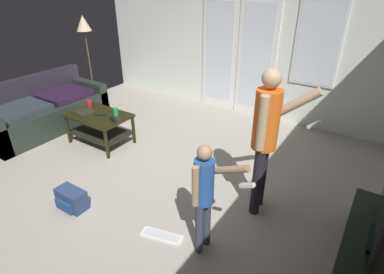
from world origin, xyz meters
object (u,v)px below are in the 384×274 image
at_px(loose_keyboard, 162,236).
at_px(laptop_closed, 84,112).
at_px(floor_lamp, 84,30).
at_px(cup_near_edge, 116,112).
at_px(dvd_remote_slim, 113,120).
at_px(cup_by_laptop, 89,103).
at_px(person_child, 205,191).
at_px(leather_couch, 44,111).
at_px(coffee_table, 100,122).
at_px(tv_stand, 367,258).
at_px(tv_remote_black, 100,115).
at_px(person_adult, 266,132).
at_px(backpack, 71,199).

relative_size(loose_keyboard, laptop_closed, 1.48).
height_order(floor_lamp, cup_near_edge, floor_lamp).
bearing_deg(dvd_remote_slim, laptop_closed, -152.50).
distance_m(cup_near_edge, cup_by_laptop, 0.62).
bearing_deg(floor_lamp, person_child, -28.07).
bearing_deg(laptop_closed, leather_couch, -167.37).
xyz_separation_m(leather_couch, cup_near_edge, (1.49, 0.27, 0.25)).
bearing_deg(dvd_remote_slim, leather_couch, -152.63).
distance_m(coffee_table, floor_lamp, 2.26).
height_order(tv_stand, dvd_remote_slim, dvd_remote_slim).
relative_size(tv_remote_black, dvd_remote_slim, 1.00).
height_order(cup_by_laptop, dvd_remote_slim, cup_by_laptop).
bearing_deg(person_adult, cup_by_laptop, 175.39).
xyz_separation_m(cup_near_edge, dvd_remote_slim, (0.10, -0.16, -0.05)).
bearing_deg(leather_couch, floor_lamp, 103.33).
relative_size(coffee_table, person_child, 0.82).
relative_size(loose_keyboard, cup_by_laptop, 4.32).
bearing_deg(loose_keyboard, person_adult, 56.34).
bearing_deg(backpack, tv_stand, 15.99).
bearing_deg(tv_remote_black, tv_stand, -32.34).
height_order(leather_couch, person_adult, person_adult).
xyz_separation_m(person_adult, loose_keyboard, (-0.64, -0.96, -0.96)).
xyz_separation_m(person_adult, cup_by_laptop, (-3.04, 0.25, -0.43)).
bearing_deg(floor_lamp, laptop_closed, -44.11).
xyz_separation_m(tv_stand, floor_lamp, (-5.37, 1.65, 1.23)).
bearing_deg(tv_remote_black, backpack, -82.04).
xyz_separation_m(floor_lamp, cup_by_laptop, (1.19, -1.07, -0.90)).
bearing_deg(tv_remote_black, cup_by_laptop, 133.99).
xyz_separation_m(person_adult, tv_remote_black, (-2.62, 0.09, -0.48)).
relative_size(person_adult, person_child, 1.42).
relative_size(floor_lamp, tv_remote_black, 10.03).
distance_m(person_child, cup_near_edge, 2.46).
xyz_separation_m(backpack, cup_near_edge, (-0.65, 1.39, 0.43)).
distance_m(leather_couch, cup_near_edge, 1.54).
bearing_deg(person_adult, laptop_closed, 179.56).
distance_m(floor_lamp, cup_by_laptop, 1.84).
relative_size(person_adult, backpack, 4.54).
bearing_deg(backpack, tv_remote_black, 123.87).
height_order(person_adult, floor_lamp, floor_lamp).
distance_m(tv_stand, floor_lamp, 5.75).
distance_m(person_child, floor_lamp, 4.62).
bearing_deg(tv_stand, leather_couch, 176.79).
xyz_separation_m(loose_keyboard, cup_by_laptop, (-2.41, 1.20, 0.53)).
xyz_separation_m(coffee_table, tv_stand, (3.80, -0.43, -0.15)).
distance_m(person_adult, laptop_closed, 2.95).
xyz_separation_m(person_child, loose_keyboard, (-0.43, -0.12, -0.68)).
xyz_separation_m(loose_keyboard, dvd_remote_slim, (-1.68, 1.02, 0.49)).
relative_size(tv_stand, laptop_closed, 4.67).
relative_size(coffee_table, backpack, 2.62).
distance_m(loose_keyboard, cup_near_edge, 2.21).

